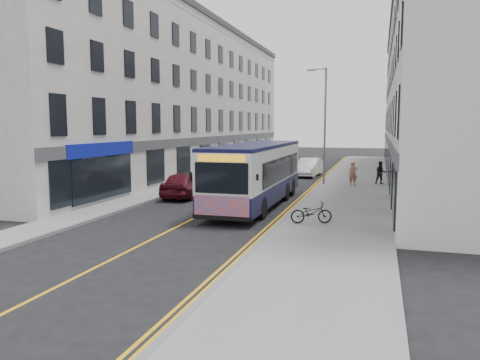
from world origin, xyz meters
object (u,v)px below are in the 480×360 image
Objects in this scene: streetlamp at (324,122)px; car_maroon at (185,184)px; bicycle at (311,213)px; pedestrian_near at (353,174)px; city_bus at (256,172)px; pedestrian_far at (381,173)px; car_white at (309,167)px.

car_maroon is (-7.02, -7.53, -3.63)m from streetlamp.
pedestrian_near is at bearing -21.81° from bicycle.
pedestrian_far is at bearing 58.73° from city_bus.
streetlamp is 7.00m from car_white.
pedestrian_near is (2.05, -0.23, -3.47)m from streetlamp.
pedestrian_near is (0.96, 13.04, 0.34)m from bicycle.
pedestrian_near reaches higher than car_white.
car_white is at bearing -115.75° from car_maroon.
pedestrian_near is 0.36× the size of car_white.
car_white reaches higher than bicycle.
streetlamp reaches higher than pedestrian_near.
car_maroon is at bearing 160.48° from city_bus.
city_bus reaches higher than pedestrian_near.
bicycle is at bearing 140.56° from car_maroon.
car_white is at bearing 87.83° from city_bus.
car_maroon is at bearing -154.29° from pedestrian_far.
bicycle is 14.51m from pedestrian_far.
pedestrian_far is 7.34m from car_white.
pedestrian_near is at bearing 63.93° from city_bus.
car_white is (-5.60, 4.73, -0.18)m from pedestrian_far.
car_white is (0.56, 14.89, -1.02)m from city_bus.
pedestrian_near reaches higher than bicycle.
bicycle is at bearing -85.32° from streetlamp.
pedestrian_near is at bearing -52.74° from car_white.
city_bus reaches higher than car_white.
city_bus reaches higher than pedestrian_far.
bicycle is at bearing -113.26° from pedestrian_far.
car_white is (-1.77, 5.70, -3.65)m from streetlamp.
streetlamp is 1.80× the size of car_maroon.
city_bus is at bearing -104.28° from streetlamp.
car_white is (-3.82, 5.93, -0.18)m from pedestrian_near.
bicycle is 1.07× the size of pedestrian_near.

